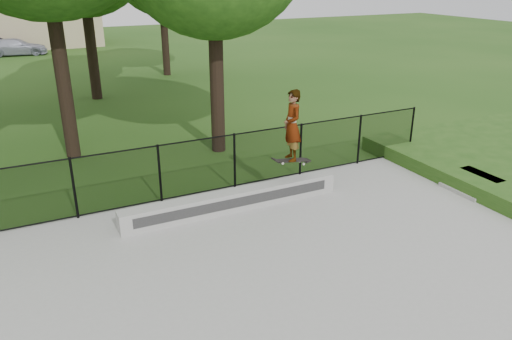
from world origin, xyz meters
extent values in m
cube|color=#A9A8A4|center=(1.43, 4.70, 0.30)|extent=(5.47, 0.40, 0.48)
imported|color=#A1A3B7|center=(-2.21, 33.34, 0.56)|extent=(3.71, 1.99, 1.12)
cube|color=black|center=(2.97, 4.65, 1.09)|extent=(0.84, 0.23, 0.12)
imported|color=#C2FBFF|center=(2.97, 4.65, 1.97)|extent=(0.50, 0.69, 1.74)
cylinder|color=black|center=(-2.00, 5.90, 0.81)|extent=(0.06, 0.06, 1.50)
cylinder|color=black|center=(0.00, 5.90, 0.81)|extent=(0.06, 0.06, 1.50)
cylinder|color=black|center=(2.00, 5.90, 0.81)|extent=(0.06, 0.06, 1.50)
cylinder|color=black|center=(4.00, 5.90, 0.81)|extent=(0.06, 0.06, 1.50)
cylinder|color=black|center=(6.00, 5.90, 0.81)|extent=(0.06, 0.06, 1.50)
cylinder|color=black|center=(8.00, 5.90, 0.81)|extent=(0.06, 0.06, 1.50)
cylinder|color=black|center=(0.00, 5.90, 1.53)|extent=(16.00, 0.04, 0.04)
cylinder|color=black|center=(0.00, 5.90, 0.11)|extent=(16.00, 0.04, 0.04)
cube|color=black|center=(0.00, 5.90, 0.81)|extent=(16.00, 0.01, 1.50)
cube|color=#9B9A96|center=(7.12, 3.00, 0.07)|extent=(0.37, 1.20, 0.15)
cube|color=#9B9A96|center=(7.48, 3.00, 0.15)|extent=(0.37, 1.20, 0.30)
cube|color=#9B9A96|center=(7.83, 3.00, 0.22)|extent=(0.37, 1.20, 0.45)
cylinder|color=black|center=(5.00, 22.00, 2.15)|extent=(0.44, 0.44, 4.30)
cylinder|color=black|center=(-1.50, 10.50, 2.77)|extent=(0.44, 0.44, 5.55)
cylinder|color=black|center=(2.80, 9.00, 2.39)|extent=(0.44, 0.44, 4.78)
cylinder|color=black|center=(0.50, 18.00, 2.42)|extent=(0.44, 0.44, 4.83)
cube|color=#C6AF8B|center=(-2.00, 38.00, 2.00)|extent=(12.00, 6.00, 4.00)
camera|label=1|loc=(-2.86, -5.24, 5.40)|focal=35.00mm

